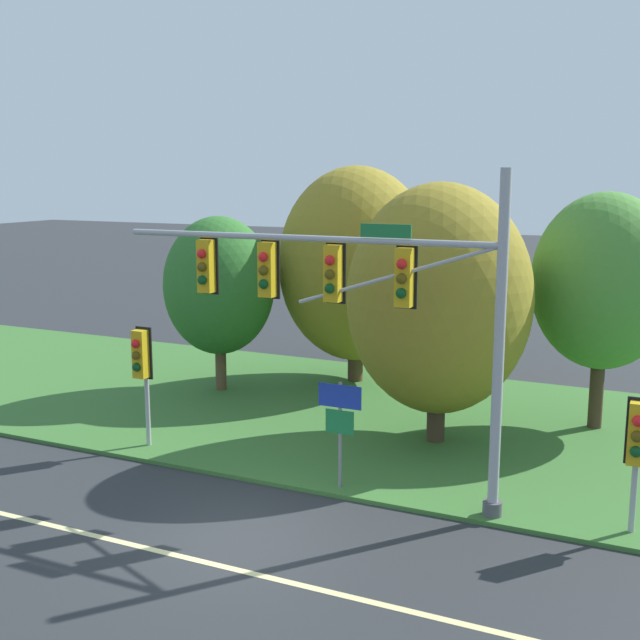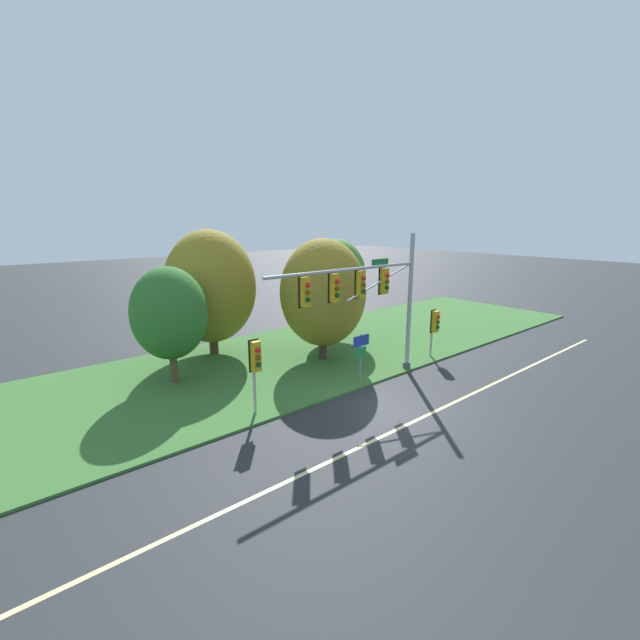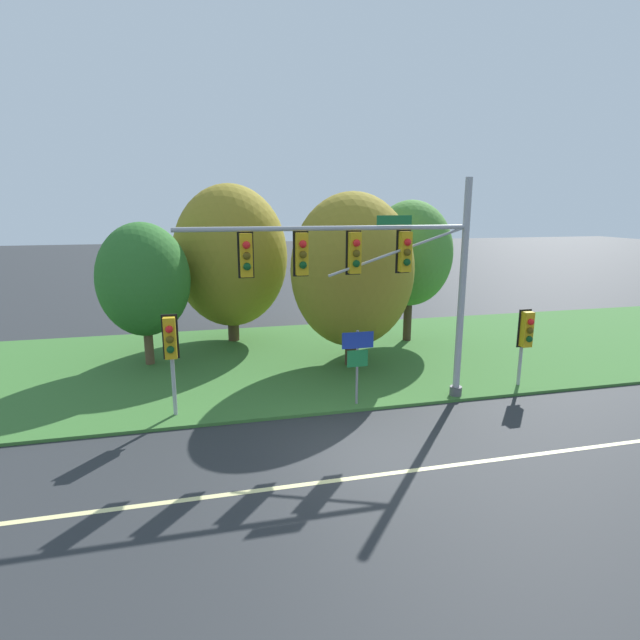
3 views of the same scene
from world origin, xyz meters
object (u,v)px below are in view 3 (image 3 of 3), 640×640
pedestrian_signal_near_kerb (171,344)px  route_sign_post (357,355)px  pedestrian_signal_further_along (526,333)px  tree_mid_verge (410,254)px  tree_behind_signpost (352,271)px  tree_nearest_road (144,280)px  tree_left_of_mast (231,256)px  traffic_signal_mast (373,266)px

pedestrian_signal_near_kerb → route_sign_post: (5.60, -0.32, -0.64)m
pedestrian_signal_near_kerb → route_sign_post: bearing=-3.2°
pedestrian_signal_further_along → tree_mid_verge: bearing=102.0°
pedestrian_signal_further_along → route_sign_post: size_ratio=1.13×
route_sign_post → tree_behind_signpost: tree_behind_signpost is taller
pedestrian_signal_further_along → tree_nearest_road: tree_nearest_road is taller
pedestrian_signal_near_kerb → tree_behind_signpost: bearing=28.9°
pedestrian_signal_further_along → tree_mid_verge: (-1.43, 6.75, 2.13)m
tree_mid_verge → tree_left_of_mast: bearing=166.7°
traffic_signal_mast → pedestrian_signal_further_along: 6.19m
tree_nearest_road → tree_mid_verge: size_ratio=0.87×
pedestrian_signal_near_kerb → tree_mid_verge: (10.28, 6.61, 1.80)m
pedestrian_signal_near_kerb → tree_left_of_mast: size_ratio=0.44×
tree_behind_signpost → pedestrian_signal_near_kerb: bearing=-151.1°
tree_nearest_road → pedestrian_signal_further_along: bearing=-24.0°
route_sign_post → pedestrian_signal_near_kerb: bearing=176.8°
traffic_signal_mast → route_sign_post: 2.82m
pedestrian_signal_near_kerb → tree_nearest_road: tree_nearest_road is taller
pedestrian_signal_further_along → tree_left_of_mast: size_ratio=0.38×
pedestrian_signal_further_along → tree_behind_signpost: bearing=143.3°
pedestrian_signal_near_kerb → tree_mid_verge: 12.35m
tree_left_of_mast → tree_nearest_road: bearing=-140.8°
pedestrian_signal_near_kerb → tree_nearest_road: size_ratio=0.56×
traffic_signal_mast → tree_behind_signpost: size_ratio=1.34×
route_sign_post → tree_left_of_mast: 9.68m
traffic_signal_mast → tree_left_of_mast: 9.62m
route_sign_post → tree_nearest_road: tree_nearest_road is taller
route_sign_post → tree_left_of_mast: (-3.28, 8.81, 2.32)m
pedestrian_signal_further_along → tree_nearest_road: (-12.91, 5.76, 1.46)m
traffic_signal_mast → route_sign_post: bearing=173.2°
tree_nearest_road → tree_left_of_mast: 4.59m
traffic_signal_mast → route_sign_post: traffic_signal_mast is taller
traffic_signal_mast → tree_left_of_mast: bearing=112.8°
tree_nearest_road → route_sign_post: bearing=-41.1°
traffic_signal_mast → pedestrian_signal_near_kerb: bearing=176.5°
route_sign_post → tree_behind_signpost: 4.62m
tree_behind_signpost → traffic_signal_mast: bearing=-98.1°
pedestrian_signal_near_kerb → tree_nearest_road: 5.85m
pedestrian_signal_near_kerb → tree_behind_signpost: 7.71m
pedestrian_signal_further_along → route_sign_post: pedestrian_signal_further_along is taller
tree_left_of_mast → tree_mid_verge: (7.96, -1.88, 0.11)m
tree_mid_verge → tree_nearest_road: bearing=-175.1°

